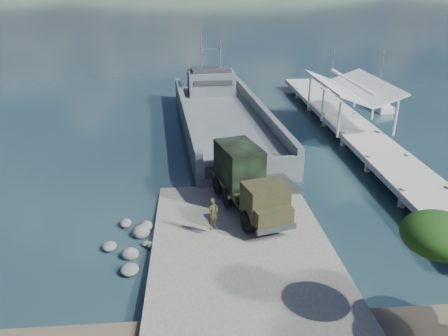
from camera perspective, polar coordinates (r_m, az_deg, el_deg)
ground at (r=25.47m, az=2.19°, el=-10.28°), size 1400.00×1400.00×0.00m
boat_ramp at (r=24.51m, az=2.47°, el=-11.08°), size 10.00×18.00×0.50m
shoreline_rocks at (r=25.99m, az=-11.87°, el=-10.07°), size 3.20×5.60×0.90m
pier at (r=44.58m, az=16.27°, el=6.05°), size 6.40×44.00×6.10m
landing_craft at (r=44.81m, az=-0.14°, el=5.98°), size 10.20×32.42×9.49m
military_truck at (r=27.91m, az=3.01°, el=-1.60°), size 4.43×8.36×3.72m
soldier at (r=25.24m, az=-1.44°, el=-6.74°), size 0.82×0.79×1.89m
sailboat_near at (r=56.07m, az=19.38°, el=7.77°), size 1.99×5.82×6.99m
sailboat_far at (r=63.03m, az=13.73°, el=9.96°), size 2.72×5.06×5.91m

